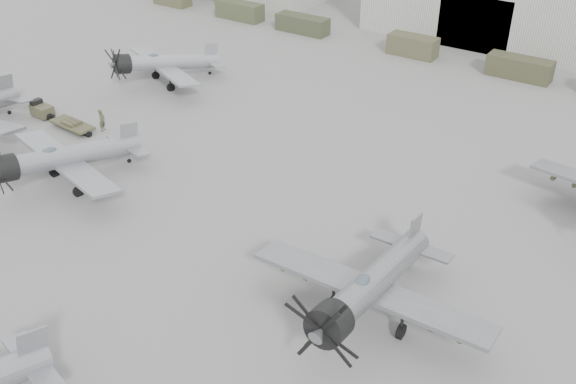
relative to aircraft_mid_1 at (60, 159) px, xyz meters
name	(u,v)px	position (x,y,z in m)	size (l,w,h in m)	color
ground	(76,345)	(13.33, -10.09, -2.28)	(220.00, 220.00, 0.00)	#5C5C59
support_truck_1	(240,11)	(-15.33, 39.91, -1.19)	(6.35, 2.20, 2.17)	#3B3F29
support_truck_2	(302,24)	(-5.75, 39.91, -1.28)	(6.59, 2.20, 1.99)	#333925
support_truck_3	(413,46)	(8.66, 39.91, -1.18)	(5.38, 2.20, 2.18)	#43422C
support_truck_4	(519,68)	(20.34, 39.91, -1.22)	(6.37, 2.20, 2.11)	#383825
aircraft_mid_1	(60,159)	(0.00, 0.00, 0.00)	(12.59, 11.34, 5.00)	gray
aircraft_mid_2	(367,288)	(24.85, -0.25, 0.17)	(13.40, 12.06, 5.38)	gray
aircraft_far_0	(160,63)	(-7.90, 18.12, -0.03)	(12.14, 10.99, 4.94)	#95999E
tug_trailer	(53,116)	(-9.69, 6.63, -1.71)	(7.49, 1.81, 1.50)	#403F2A
ground_crew	(102,120)	(-4.82, 7.89, -1.32)	(0.70, 0.46, 1.91)	#3D422B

